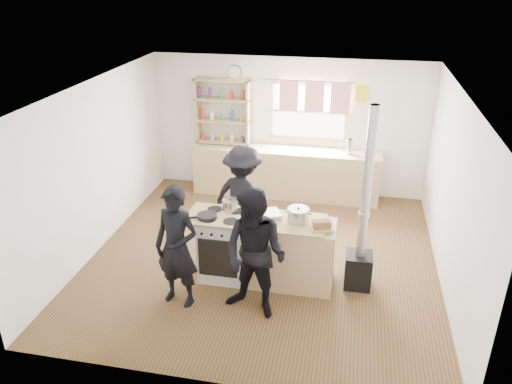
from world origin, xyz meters
TOP-DOWN VIEW (x-y plane):
  - ground at (0.00, 0.00)m, footprint 5.00×5.00m
  - back_counter at (0.00, 2.22)m, footprint 3.40×0.55m
  - shelving_unit at (-1.20, 2.34)m, footprint 1.00×0.28m
  - thermos at (1.12, 2.22)m, footprint 0.10×0.10m
  - cooking_island at (0.14, -0.55)m, footprint 1.97×0.64m
  - skillet_greens at (-0.63, -0.66)m, footprint 0.34×0.34m
  - roast_tray at (0.12, -0.48)m, footprint 0.45×0.40m
  - stockpot_stove at (-0.38, -0.39)m, footprint 0.22×0.22m
  - stockpot_counter at (0.55, -0.53)m, footprint 0.28×0.28m
  - bread_board at (0.87, -0.67)m, footprint 0.32×0.27m
  - flue_heater at (1.38, -0.45)m, footprint 0.35×0.35m
  - person_near_left at (-0.85, -1.25)m, footprint 0.65×0.49m
  - person_near_right at (0.14, -1.27)m, footprint 0.96×0.84m
  - person_far at (-0.36, 0.29)m, footprint 1.19×0.95m

SIDE VIEW (x-z plane):
  - ground at x=0.00m, z-range -0.01..0.00m
  - back_counter at x=0.00m, z-range 0.00..0.90m
  - cooking_island at x=0.14m, z-range 0.00..0.93m
  - flue_heater at x=1.38m, z-range -0.60..1.90m
  - person_near_left at x=-0.85m, z-range 0.00..1.60m
  - person_far at x=-0.36m, z-range 0.00..1.61m
  - person_near_right at x=0.14m, z-range 0.00..1.66m
  - skillet_greens at x=-0.63m, z-range 0.93..0.98m
  - roast_tray at x=0.12m, z-range 0.93..1.00m
  - bread_board at x=0.87m, z-range 0.92..1.04m
  - stockpot_stove at x=-0.38m, z-range 0.92..1.10m
  - stockpot_counter at x=0.55m, z-range 0.92..1.13m
  - thermos at x=1.12m, z-range 0.90..1.17m
  - shelving_unit at x=-1.20m, z-range 0.91..2.11m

